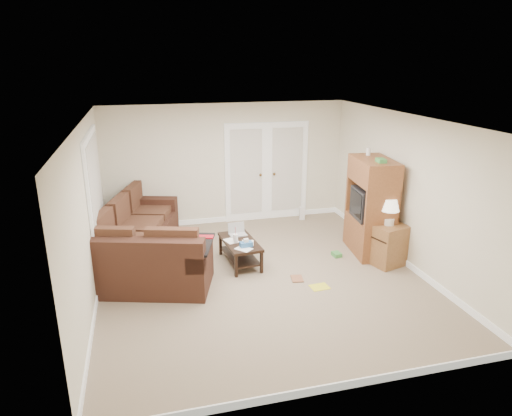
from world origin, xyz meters
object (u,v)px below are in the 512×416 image
object	(u,v)px
coffee_table	(240,251)
tv_armoire	(371,206)
sectional_sofa	(139,247)
side_cabinet	(387,241)

from	to	relation	value
coffee_table	tv_armoire	world-z (taller)	tv_armoire
sectional_sofa	side_cabinet	world-z (taller)	side_cabinet
coffee_table	tv_armoire	distance (m)	2.43
tv_armoire	coffee_table	bearing A→B (deg)	-175.23
coffee_table	tv_armoire	bearing A→B (deg)	-7.47
sectional_sofa	coffee_table	distance (m)	1.68
sectional_sofa	tv_armoire	distance (m)	4.05
tv_armoire	side_cabinet	distance (m)	0.70
sectional_sofa	tv_armoire	world-z (taller)	tv_armoire
tv_armoire	sectional_sofa	bearing A→B (deg)	-178.26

